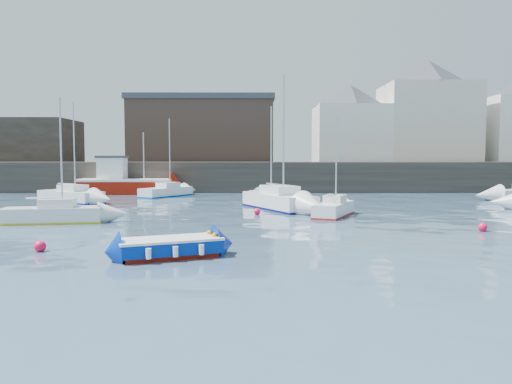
{
  "coord_description": "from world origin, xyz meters",
  "views": [
    {
      "loc": [
        -0.17,
        -15.97,
        3.42
      ],
      "look_at": [
        0.0,
        12.0,
        1.5
      ],
      "focal_mm": 35.0,
      "sensor_mm": 36.0,
      "label": 1
    }
  ],
  "objects_px": {
    "buoy_near": "(40,252)",
    "buoy_far": "(257,214)",
    "sailboat_e": "(71,196)",
    "sailboat_c": "(334,208)",
    "blue_dinghy": "(170,247)",
    "sailboat_b": "(279,200)",
    "sailboat_h": "(166,191)",
    "sailboat_f": "(274,198)",
    "fishing_boat": "(124,182)",
    "sailboat_a": "(53,214)",
    "buoy_mid": "(483,231)"
  },
  "relations": [
    {
      "from": "sailboat_f",
      "to": "buoy_near",
      "type": "relative_size",
      "value": 16.93
    },
    {
      "from": "sailboat_c",
      "to": "sailboat_h",
      "type": "height_order",
      "value": "sailboat_h"
    },
    {
      "from": "fishing_boat",
      "to": "buoy_mid",
      "type": "xyz_separation_m",
      "value": [
        23.06,
        -24.45,
        -1.13
      ]
    },
    {
      "from": "sailboat_f",
      "to": "sailboat_h",
      "type": "distance_m",
      "value": 12.06
    },
    {
      "from": "fishing_boat",
      "to": "buoy_near",
      "type": "height_order",
      "value": "fishing_boat"
    },
    {
      "from": "sailboat_c",
      "to": "buoy_near",
      "type": "relative_size",
      "value": 13.79
    },
    {
      "from": "sailboat_e",
      "to": "sailboat_f",
      "type": "bearing_deg",
      "value": -6.81
    },
    {
      "from": "sailboat_c",
      "to": "buoy_near",
      "type": "xyz_separation_m",
      "value": [
        -12.54,
        -11.09,
        -0.45
      ]
    },
    {
      "from": "sailboat_b",
      "to": "sailboat_c",
      "type": "height_order",
      "value": "sailboat_b"
    },
    {
      "from": "buoy_near",
      "to": "blue_dinghy",
      "type": "bearing_deg",
      "value": -12.31
    },
    {
      "from": "sailboat_c",
      "to": "sailboat_h",
      "type": "bearing_deg",
      "value": 129.58
    },
    {
      "from": "sailboat_a",
      "to": "buoy_far",
      "type": "relative_size",
      "value": 16.4
    },
    {
      "from": "sailboat_a",
      "to": "buoy_near",
      "type": "height_order",
      "value": "sailboat_a"
    },
    {
      "from": "blue_dinghy",
      "to": "buoy_near",
      "type": "xyz_separation_m",
      "value": [
        -4.91,
        1.07,
        -0.37
      ]
    },
    {
      "from": "fishing_boat",
      "to": "sailboat_h",
      "type": "height_order",
      "value": "sailboat_h"
    },
    {
      "from": "sailboat_c",
      "to": "buoy_far",
      "type": "distance_m",
      "value": 4.61
    },
    {
      "from": "sailboat_c",
      "to": "buoy_mid",
      "type": "bearing_deg",
      "value": -45.75
    },
    {
      "from": "buoy_near",
      "to": "buoy_far",
      "type": "height_order",
      "value": "buoy_near"
    },
    {
      "from": "buoy_near",
      "to": "buoy_far",
      "type": "distance_m",
      "value": 14.36
    },
    {
      "from": "blue_dinghy",
      "to": "sailboat_e",
      "type": "bearing_deg",
      "value": 117.59
    },
    {
      "from": "sailboat_b",
      "to": "buoy_near",
      "type": "bearing_deg",
      "value": -122.13
    },
    {
      "from": "sailboat_b",
      "to": "blue_dinghy",
      "type": "bearing_deg",
      "value": -105.82
    },
    {
      "from": "sailboat_f",
      "to": "buoy_far",
      "type": "relative_size",
      "value": 17.94
    },
    {
      "from": "fishing_boat",
      "to": "buoy_near",
      "type": "bearing_deg",
      "value": -81.18
    },
    {
      "from": "sailboat_h",
      "to": "buoy_near",
      "type": "height_order",
      "value": "sailboat_h"
    },
    {
      "from": "sailboat_b",
      "to": "sailboat_h",
      "type": "height_order",
      "value": "sailboat_b"
    },
    {
      "from": "sailboat_a",
      "to": "sailboat_e",
      "type": "distance_m",
      "value": 12.74
    },
    {
      "from": "sailboat_f",
      "to": "sailboat_b",
      "type": "bearing_deg",
      "value": -87.02
    },
    {
      "from": "sailboat_h",
      "to": "buoy_near",
      "type": "relative_size",
      "value": 16.24
    },
    {
      "from": "fishing_boat",
      "to": "sailboat_a",
      "type": "xyz_separation_m",
      "value": [
        1.83,
        -21.35,
        -0.66
      ]
    },
    {
      "from": "sailboat_c",
      "to": "sailboat_a",
      "type": "bearing_deg",
      "value": -168.83
    },
    {
      "from": "sailboat_a",
      "to": "buoy_far",
      "type": "height_order",
      "value": "sailboat_a"
    },
    {
      "from": "sailboat_a",
      "to": "buoy_near",
      "type": "relative_size",
      "value": 15.48
    },
    {
      "from": "blue_dinghy",
      "to": "buoy_near",
      "type": "relative_size",
      "value": 8.99
    },
    {
      "from": "blue_dinghy",
      "to": "buoy_mid",
      "type": "xyz_separation_m",
      "value": [
        13.59,
        6.04,
        -0.37
      ]
    },
    {
      "from": "fishing_boat",
      "to": "sailboat_a",
      "type": "distance_m",
      "value": 21.44
    },
    {
      "from": "sailboat_a",
      "to": "sailboat_c",
      "type": "xyz_separation_m",
      "value": [
        15.27,
        3.02,
        -0.01
      ]
    },
    {
      "from": "sailboat_h",
      "to": "sailboat_a",
      "type": "bearing_deg",
      "value": -98.78
    },
    {
      "from": "sailboat_b",
      "to": "sailboat_h",
      "type": "relative_size",
      "value": 1.28
    },
    {
      "from": "sailboat_e",
      "to": "sailboat_c",
      "type": "bearing_deg",
      "value": -26.13
    },
    {
      "from": "sailboat_a",
      "to": "buoy_mid",
      "type": "xyz_separation_m",
      "value": [
        21.23,
        -3.1,
        -0.46
      ]
    },
    {
      "from": "blue_dinghy",
      "to": "fishing_boat",
      "type": "bearing_deg",
      "value": 107.26
    },
    {
      "from": "sailboat_c",
      "to": "sailboat_e",
      "type": "distance_m",
      "value": 20.95
    },
    {
      "from": "blue_dinghy",
      "to": "sailboat_h",
      "type": "relative_size",
      "value": 0.55
    },
    {
      "from": "sailboat_e",
      "to": "sailboat_h",
      "type": "distance_m",
      "value": 8.63
    },
    {
      "from": "blue_dinghy",
      "to": "sailboat_e",
      "type": "relative_size",
      "value": 0.5
    },
    {
      "from": "sailboat_f",
      "to": "buoy_mid",
      "type": "relative_size",
      "value": 17.55
    },
    {
      "from": "sailboat_b",
      "to": "buoy_near",
      "type": "relative_size",
      "value": 20.77
    },
    {
      "from": "blue_dinghy",
      "to": "buoy_near",
      "type": "distance_m",
      "value": 5.03
    },
    {
      "from": "sailboat_f",
      "to": "sailboat_h",
      "type": "bearing_deg",
      "value": 140.15
    }
  ]
}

